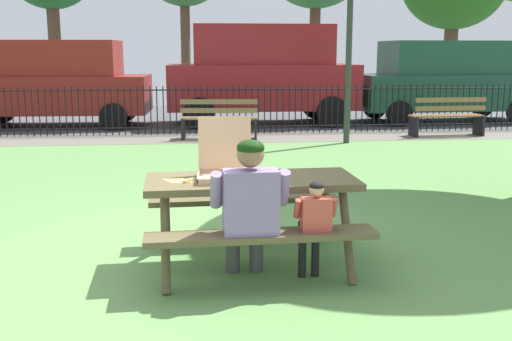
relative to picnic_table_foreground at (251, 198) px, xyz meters
The scene contains 15 objects.
ground 2.54m from the picnic_table_foreground, 105.72° to the left, with size 28.00×12.23×0.02m, color #64944F.
cobblestone_walkway 7.84m from the picnic_table_foreground, 94.91° to the left, with size 28.00×1.40×0.01m, color slate.
street_asphalt 12.13m from the picnic_table_foreground, 93.16° to the left, with size 28.00×7.22×0.01m, color #515154.
picnic_table_foreground is the anchor object (origin of this frame).
pizza_box_open 0.35m from the picnic_table_foreground, behind, with size 0.48×0.53×0.51m.
pizza_slice_on_table 0.64m from the picnic_table_foreground, behind, with size 0.27×0.24×0.02m.
adult_at_table 0.51m from the picnic_table_foreground, 97.22° to the right, with size 0.62×0.60×1.19m.
child_at_table 0.69m from the picnic_table_foreground, 48.80° to the right, with size 0.34×0.33×0.85m.
iron_fence_streetside 8.52m from the picnic_table_foreground, 94.50° to the left, with size 22.46×0.03×1.07m.
park_bench_center 7.66m from the picnic_table_foreground, 89.72° to the left, with size 1.63×0.61×0.85m.
park_bench_right 9.14m from the picnic_table_foreground, 56.83° to the left, with size 1.62×0.55×0.85m.
lamp_post_walkway 7.58m from the picnic_table_foreground, 69.51° to the left, with size 0.28×0.28×3.95m.
parked_car_left 11.02m from the picnic_table_foreground, 110.72° to the left, with size 4.66×2.08×2.08m.
parked_car_center 10.40m from the picnic_table_foreground, 83.19° to the left, with size 4.71×2.08×2.46m.
parked_car_right 11.95m from the picnic_table_foreground, 59.63° to the left, with size 4.67×2.10×2.08m.
Camera 1 is at (0.20, -5.34, 1.85)m, focal length 42.71 mm.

